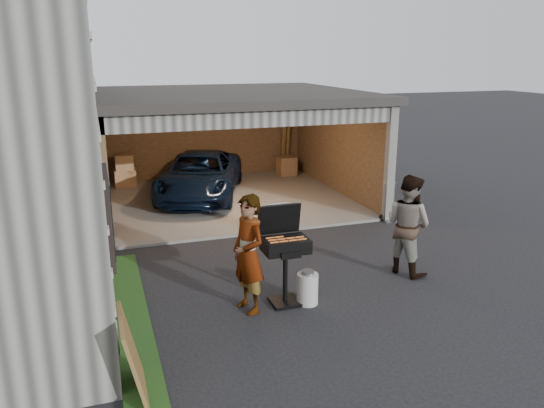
% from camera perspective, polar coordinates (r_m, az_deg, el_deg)
% --- Properties ---
extents(ground, '(80.00, 80.00, 0.00)m').
position_cam_1_polar(ground, '(8.38, 1.22, -11.31)').
color(ground, black).
rests_on(ground, ground).
extents(groundcover_strip, '(0.50, 8.00, 0.06)m').
position_cam_1_polar(groundcover_strip, '(7.11, -13.94, -16.92)').
color(groundcover_strip, '#193814').
rests_on(groundcover_strip, ground).
extents(garage, '(6.80, 6.30, 2.90)m').
position_cam_1_polar(garage, '(14.32, -5.12, 7.97)').
color(garage, '#605E59').
rests_on(garage, ground).
extents(minivan, '(3.30, 4.68, 1.18)m').
position_cam_1_polar(minivan, '(14.52, -7.74, 2.87)').
color(minivan, black).
rests_on(minivan, ground).
extents(woman, '(0.62, 0.77, 1.84)m').
position_cam_1_polar(woman, '(8.01, -2.55, -5.40)').
color(woman, silver).
rests_on(woman, ground).
extents(man, '(0.96, 1.07, 1.81)m').
position_cam_1_polar(man, '(9.71, 14.41, -2.15)').
color(man, '#3D1A18').
rests_on(man, ground).
extents(bbq_grill, '(0.70, 0.61, 1.56)m').
position_cam_1_polar(bbq_grill, '(8.24, 1.36, -4.74)').
color(bbq_grill, black).
rests_on(bbq_grill, ground).
extents(propane_tank, '(0.44, 0.44, 0.50)m').
position_cam_1_polar(propane_tank, '(8.48, 3.84, -9.09)').
color(propane_tank, silver).
rests_on(propane_tank, ground).
extents(plywood_panel, '(0.26, 0.93, 1.02)m').
position_cam_1_polar(plywood_panel, '(6.43, -14.65, -15.74)').
color(plywood_panel, brown).
rests_on(plywood_panel, ground).
extents(hand_truck, '(0.39, 0.28, 0.94)m').
position_cam_1_polar(hand_truck, '(12.82, 12.47, -1.02)').
color(hand_truck, slate).
rests_on(hand_truck, ground).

